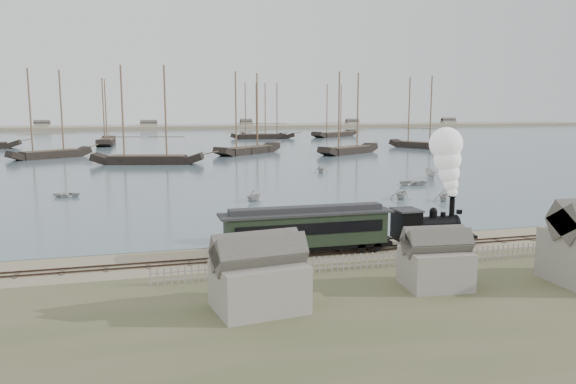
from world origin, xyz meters
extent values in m
plane|color=#9C8F6E|center=(0.00, 0.00, 0.00)|extent=(600.00, 600.00, 0.00)
cube|color=#4A616A|center=(0.00, 170.00, 0.03)|extent=(600.00, 336.00, 0.06)
cube|color=#36261D|center=(0.00, -2.50, 0.10)|extent=(120.00, 0.08, 0.12)
cube|color=#36261D|center=(0.00, -1.50, 0.10)|extent=(120.00, 0.08, 0.12)
cube|color=#403329|center=(0.00, -2.00, 0.03)|extent=(120.00, 1.80, 0.06)
cube|color=tan|center=(0.00, 250.00, 0.00)|extent=(500.00, 20.00, 1.80)
cube|color=black|center=(7.65, -2.00, 0.73)|extent=(7.01, 2.06, 0.26)
cylinder|color=black|center=(7.24, -2.00, 1.76)|extent=(4.33, 1.55, 1.55)
cube|color=black|center=(4.97, -2.00, 1.96)|extent=(1.85, 2.27, 2.37)
cube|color=#2E2E30|center=(4.97, -2.00, 3.20)|extent=(2.06, 2.47, 0.12)
cylinder|color=black|center=(9.19, -2.00, 3.15)|extent=(0.45, 0.45, 1.65)
sphere|color=black|center=(7.44, -2.00, 2.96)|extent=(0.66, 0.66, 0.66)
cone|color=black|center=(10.95, -2.00, 0.62)|extent=(1.44, 2.06, 2.06)
cube|color=black|center=(9.92, -2.00, 2.79)|extent=(0.36, 0.36, 0.36)
cube|color=black|center=(-3.75, -2.00, 0.71)|extent=(13.91, 2.29, 0.35)
cube|color=black|center=(-3.75, -2.00, 2.10)|extent=(12.92, 2.48, 2.48)
cube|color=black|center=(-3.75, -3.26, 2.35)|extent=(11.93, 0.06, 0.89)
cube|color=black|center=(-3.75, -0.74, 2.35)|extent=(11.93, 0.06, 0.89)
cube|color=#2E2E30|center=(-3.75, -2.00, 3.39)|extent=(13.91, 2.68, 0.18)
cube|color=#2E2E30|center=(-3.75, -2.00, 3.69)|extent=(12.42, 1.19, 0.45)
imported|color=#BCB9B3|center=(-8.59, 0.43, 0.46)|extent=(4.56, 5.26, 0.91)
imported|color=#BCB9B3|center=(-2.66, 23.82, 0.76)|extent=(3.46, 3.51, 1.40)
imported|color=#BCB9B3|center=(2.72, 8.08, 0.69)|extent=(3.46, 2.18, 1.25)
imported|color=#BCB9B3|center=(23.31, 31.36, 0.50)|extent=(3.77, 4.74, 0.88)
imported|color=#BCB9B3|center=(20.10, 17.70, 0.79)|extent=(3.63, 3.51, 1.47)
imported|color=#BCB9B3|center=(29.67, 38.02, 0.82)|extent=(4.17, 2.35, 1.52)
imported|color=#BCB9B3|center=(-25.68, 33.28, 0.41)|extent=(3.14, 3.85, 0.70)
imported|color=#BCB9B3|center=(14.92, 50.29, 0.84)|extent=(3.15, 2.78, 1.55)
imported|color=#BCB9B3|center=(15.74, 20.55, 0.88)|extent=(4.13, 4.06, 1.65)
camera|label=1|loc=(-16.55, -43.66, 11.74)|focal=35.00mm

